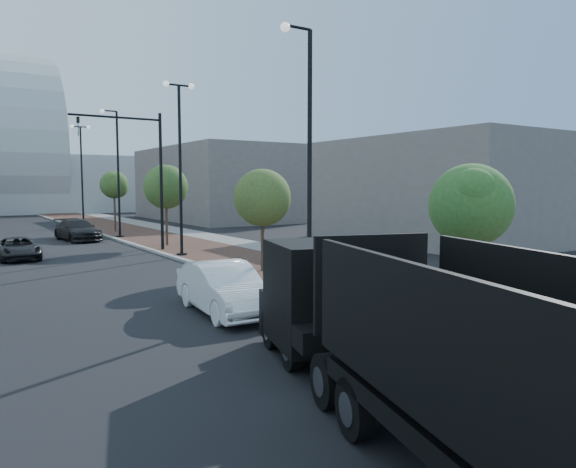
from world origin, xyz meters
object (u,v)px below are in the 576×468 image
dump_truck (394,344)px  pedestrian (447,262)px  dark_car_mid (18,248)px  white_sedan (224,288)px

dump_truck → pedestrian: size_ratio=7.27×
dark_car_mid → pedestrian: 21.55m
dump_truck → dark_car_mid: size_ratio=3.23×
pedestrian → white_sedan: bearing=2.9°
white_sedan → dark_car_mid: (-3.88, 16.51, -0.19)m
white_sedan → pedestrian: bearing=1.0°
dump_truck → pedestrian: dump_truck is taller
dump_truck → dark_car_mid: (-2.98, 24.70, -0.69)m
dump_truck → white_sedan: bearing=99.6°
dump_truck → dark_car_mid: dump_truck is taller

